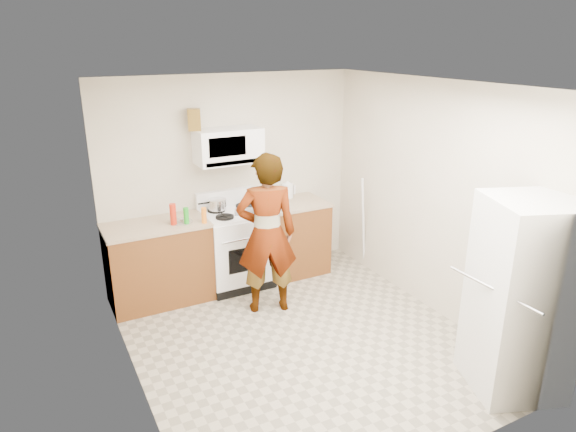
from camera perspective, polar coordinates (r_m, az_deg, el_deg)
floor at (r=5.32m, az=1.60°, el=-13.55°), size 3.60×3.60×0.00m
back_wall at (r=6.31m, az=-6.25°, el=4.13°), size 3.20×0.02×2.50m
right_wall at (r=5.68m, az=15.88°, el=1.77°), size 0.02×3.60×2.50m
cabinet_left at (r=6.02m, az=-14.16°, el=-5.21°), size 1.12×0.62×0.90m
counter_left at (r=5.85m, az=-14.53°, el=-1.03°), size 1.14×0.64×0.03m
cabinet_right at (r=6.58m, az=0.49°, el=-2.48°), size 0.80×0.62×0.90m
counter_right at (r=6.42m, az=0.50°, el=1.40°), size 0.82×0.64×0.03m
gas_range at (r=6.25m, az=-5.81°, el=-3.41°), size 0.76×0.65×1.13m
microwave at (r=6.01m, az=-6.66°, el=7.76°), size 0.76×0.38×0.40m
person at (r=5.49m, az=-2.38°, el=-2.03°), size 0.74×0.59×1.78m
fridge at (r=4.70m, az=24.58°, el=-8.25°), size 0.90×0.90×1.70m
kettle at (r=6.59m, az=-0.05°, el=2.84°), size 0.16×0.16×0.18m
jug at (r=5.89m, az=-10.39°, el=10.50°), size 0.17×0.17×0.24m
saucepan at (r=6.13m, az=-7.87°, el=1.29°), size 0.27×0.27×0.12m
tray at (r=6.02m, az=-4.74°, el=0.50°), size 0.29×0.25×0.05m
bottle_spray at (r=5.74m, az=-12.65°, el=0.18°), size 0.07×0.07×0.24m
bottle_hot_sauce at (r=5.74m, az=-9.32°, el=0.07°), size 0.07×0.07×0.18m
bottle_green_cap at (r=5.74m, az=-11.24°, el=0.01°), size 0.06×0.06×0.19m
pot_lid at (r=5.83m, az=-11.70°, el=-0.63°), size 0.30×0.30×0.01m
broom at (r=6.66m, az=8.36°, el=-0.75°), size 0.23×0.18×1.24m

